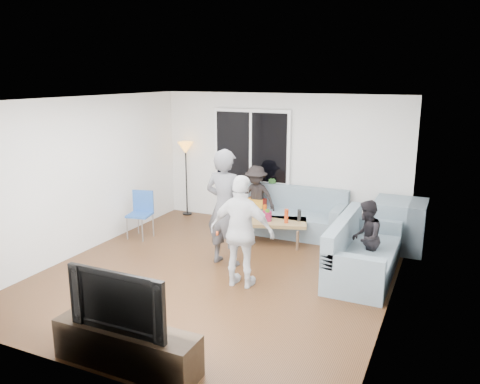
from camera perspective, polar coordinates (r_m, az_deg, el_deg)
The scene contains 31 objects.
floor at distance 7.35m, azimuth -2.69°, elevation -9.84°, with size 5.00×5.50×0.04m, color #56351C.
ceiling at distance 6.74m, azimuth -2.95°, elevation 11.18°, with size 5.00×5.50×0.04m, color white.
wall_back at distance 9.42m, azimuth 4.94°, elevation 3.80°, with size 5.00×0.04×2.60m, color silver.
wall_front at distance 4.75m, azimuth -18.43°, elevation -6.93°, with size 5.00×0.04×2.60m, color silver.
wall_left at distance 8.37m, azimuth -18.35°, elevation 1.88°, with size 0.04×5.50×2.60m, color silver.
wall_right at distance 6.22m, azimuth 18.30°, elevation -2.05°, with size 0.04×5.50×2.60m, color silver.
window_frame at distance 9.53m, azimuth 1.40°, elevation 5.48°, with size 1.62×0.06×1.47m, color white.
window_glass at distance 9.49m, azimuth 1.30°, elevation 5.45°, with size 1.50×0.02×1.35m, color black.
window_mullion at distance 9.48m, azimuth 1.28°, elevation 5.44°, with size 0.05×0.03×1.35m, color white.
radiator at distance 9.75m, azimuth 1.26°, elevation -1.79°, with size 1.30×0.12×0.62m, color silver.
potted_plant at distance 9.43m, azimuth 3.79°, elevation 0.70°, with size 0.19×0.16×0.35m, color #2D5D25.
vase at distance 9.71m, azimuth -0.01°, elevation 0.60°, with size 0.18×0.18×0.18m, color white.
sofa_back_section at distance 9.08m, azimuth 5.26°, elevation -2.26°, with size 2.30×0.85×0.85m, color slate, non-canonical shape.
sofa_right_section at distance 7.38m, azimuth 14.73°, elevation -6.47°, with size 0.85×2.00×0.85m, color slate, non-canonical shape.
sofa_corner at distance 8.65m, azimuth 18.53°, elevation -3.75°, with size 0.85×0.85×0.85m, color slate.
cushion_yellow at distance 9.25m, azimuth 1.55°, elevation -1.35°, with size 0.38×0.32×0.14m, color orange.
cushion_red at distance 9.32m, azimuth 1.83°, elevation -1.24°, with size 0.36×0.30×0.13m, color maroon.
coffee_table at distance 8.62m, azimuth 4.25°, elevation -4.68°, with size 1.10×0.60×0.40m, color #9A7C4A.
pitcher at distance 8.51m, azimuth 3.25°, elevation -2.89°, with size 0.17×0.17×0.17m, color #9B1C45.
side_chair at distance 8.93m, azimuth -11.92°, elevation -2.75°, with size 0.40×0.40×0.86m, color #2552A3, non-canonical shape.
floor_lamp at distance 10.20m, azimuth -6.45°, elevation 1.55°, with size 0.32×0.32×1.56m, color #FF9D30, non-canonical shape.
player_left at distance 7.41m, azimuth -1.79°, elevation -1.88°, with size 0.67×0.44×1.85m, color #47474C.
player_right at distance 6.65m, azimuth 0.23°, elevation -4.81°, with size 0.94×0.39×1.61m, color silver.
spectator_right at distance 7.37m, azimuth 14.84°, elevation -5.32°, with size 0.56×0.43×1.14m, color black.
spectator_back at distance 9.25m, azimuth 1.93°, elevation -0.64°, with size 0.80×0.46×1.24m, color black.
tv_console at distance 5.26m, azimuth -13.43°, elevation -17.58°, with size 1.60×0.40×0.44m, color #302418.
television at distance 5.00m, azimuth -13.78°, elevation -12.23°, with size 1.12×0.15×0.65m, color black.
bottle_d at distance 8.40m, azimuth 5.57°, elevation -2.88°, with size 0.07×0.07×0.25m, color red.
bottle_a at distance 8.73m, azimuth 3.00°, elevation -2.27°, with size 0.07×0.07×0.23m, color #D04F0C.
bottle_b at distance 8.47m, azimuth 3.30°, elevation -2.83°, with size 0.08×0.08×0.21m, color #42961B.
bottle_e at distance 8.54m, azimuth 7.11°, elevation -2.79°, with size 0.07×0.07×0.21m, color black.
Camera 1 is at (3.10, -5.98, 2.92)m, focal length 35.63 mm.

